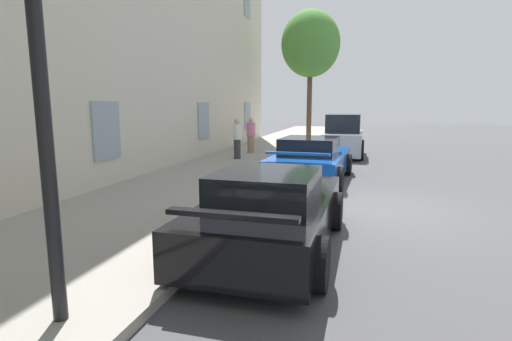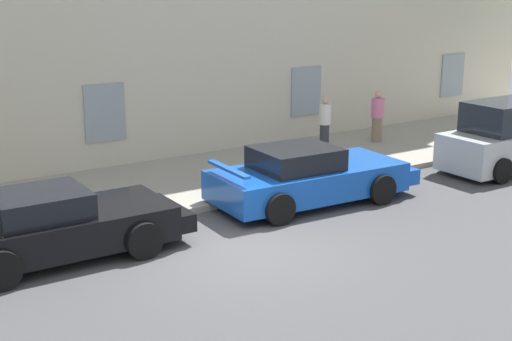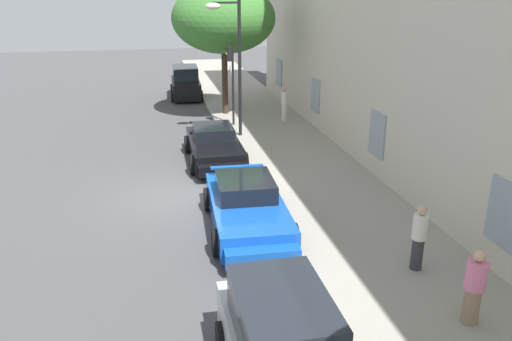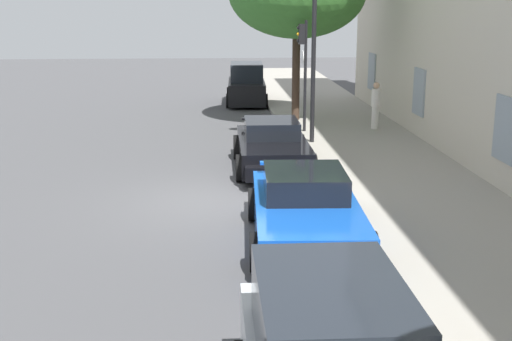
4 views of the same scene
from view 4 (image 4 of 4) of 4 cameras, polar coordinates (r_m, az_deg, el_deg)
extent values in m
plane|color=#444447|center=(15.35, -3.33, -2.66)|extent=(80.00, 80.00, 0.00)
cube|color=gray|center=(16.00, 12.96, -2.05)|extent=(60.00, 4.32, 0.14)
cube|color=#8C99A3|center=(28.68, 9.81, 8.29)|extent=(1.10, 0.06, 1.50)
cube|color=#8C99A3|center=(22.43, 13.69, 6.51)|extent=(1.10, 0.06, 1.50)
cube|color=#8C99A3|center=(16.40, 20.42, 3.31)|extent=(1.10, 0.06, 1.50)
cube|color=black|center=(18.21, 1.39, 1.75)|extent=(4.12, 1.85, 0.64)
cube|color=black|center=(18.40, 1.33, 3.63)|extent=(1.66, 1.46, 0.45)
cube|color=black|center=(16.47, 1.89, 0.13)|extent=(1.25, 1.67, 0.35)
cube|color=black|center=(19.95, 0.97, 4.44)|extent=(0.18, 1.54, 0.06)
cylinder|color=black|center=(17.11, 4.74, 0.29)|extent=(0.70, 0.25, 0.69)
cylinder|color=black|center=(16.96, -1.31, 0.21)|extent=(0.70, 0.25, 0.69)
cylinder|color=black|center=(19.57, 3.73, 2.08)|extent=(0.70, 0.25, 0.69)
cylinder|color=black|center=(19.44, -1.56, 2.02)|extent=(0.70, 0.25, 0.69)
cube|color=#144CB2|center=(12.66, 4.25, -3.90)|extent=(4.51, 2.10, 0.65)
cube|color=black|center=(12.81, 4.16, -1.03)|extent=(1.84, 1.60, 0.48)
cube|color=#144CB2|center=(10.86, 5.20, -7.50)|extent=(1.41, 1.81, 0.36)
cube|color=#144CB2|center=(14.46, 3.55, 0.66)|extent=(0.23, 1.62, 0.06)
cylinder|color=black|center=(11.57, 9.60, -6.78)|extent=(0.70, 0.27, 0.68)
cylinder|color=black|center=(11.37, 0.07, -6.95)|extent=(0.70, 0.27, 0.68)
cylinder|color=black|center=(14.13, 7.57, -2.81)|extent=(0.70, 0.27, 0.68)
cylinder|color=black|center=(13.97, -0.17, -2.89)|extent=(0.70, 0.27, 0.68)
cube|color=black|center=(29.97, -0.81, 6.78)|extent=(3.87, 1.73, 0.91)
cube|color=#1E232B|center=(29.87, -0.82, 8.39)|extent=(2.34, 1.48, 0.78)
cylinder|color=black|center=(28.90, 0.80, 5.95)|extent=(0.62, 0.22, 0.61)
cylinder|color=black|center=(28.88, -2.35, 5.94)|extent=(0.62, 0.22, 0.61)
cylinder|color=black|center=(31.16, 0.62, 6.55)|extent=(0.62, 0.22, 0.61)
cylinder|color=black|center=(31.14, -2.30, 6.54)|extent=(0.62, 0.22, 0.61)
cube|color=#1E232B|center=(6.65, 6.37, -12.53)|extent=(2.17, 1.41, 0.78)
cylinder|color=#38281E|center=(25.04, 3.42, 8.28)|extent=(0.29, 0.29, 3.48)
cylinder|color=black|center=(22.74, 4.21, 7.96)|extent=(0.10, 0.10, 3.70)
cube|color=black|center=(22.61, 3.91, 11.50)|extent=(0.22, 0.20, 0.66)
sphere|color=black|center=(22.59, 3.64, 12.03)|extent=(0.12, 0.12, 0.12)
sphere|color=orange|center=(22.60, 3.63, 11.50)|extent=(0.12, 0.12, 0.12)
sphere|color=black|center=(22.61, 3.62, 10.97)|extent=(0.12, 0.12, 0.12)
cylinder|color=white|center=(22.66, 3.98, 9.60)|extent=(0.44, 0.02, 0.44)
cylinder|color=black|center=(20.86, 4.92, 10.04)|extent=(0.14, 0.14, 5.63)
cylinder|color=silver|center=(23.67, 10.08, 4.46)|extent=(0.33, 0.33, 0.78)
cylinder|color=silver|center=(23.57, 10.16, 6.12)|extent=(0.42, 0.42, 0.60)
sphere|color=tan|center=(23.52, 10.20, 7.14)|extent=(0.22, 0.22, 0.22)
camera|label=1|loc=(23.71, -3.17, 8.92)|focal=27.80mm
camera|label=2|loc=(24.02, -31.11, 13.51)|focal=50.41mm
camera|label=3|loc=(2.10, -150.28, 51.17)|focal=36.22mm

